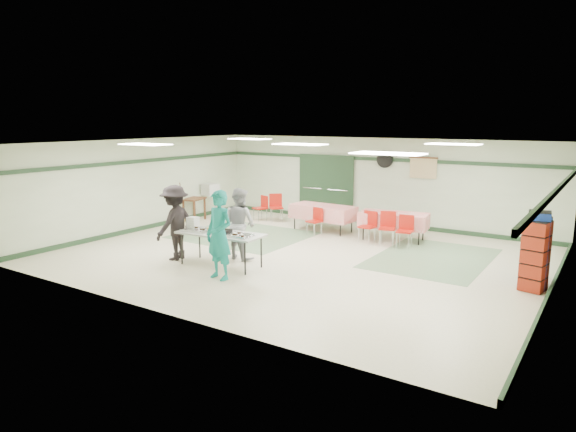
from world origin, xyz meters
The scene contains 42 objects.
floor centered at (0.00, 0.00, 0.00)m, with size 11.00×11.00×0.00m, color beige.
ceiling centered at (0.00, 0.00, 2.70)m, with size 11.00×11.00×0.00m, color silver.
wall_back centered at (0.00, 4.50, 1.35)m, with size 11.00×11.00×0.00m, color beige.
wall_front centered at (0.00, -4.50, 1.35)m, with size 11.00×11.00×0.00m, color beige.
wall_left centered at (-5.50, 0.00, 1.35)m, with size 9.00×9.00×0.00m, color beige.
wall_right centered at (5.50, 0.00, 1.35)m, with size 9.00×9.00×0.00m, color beige.
trim_back centered at (0.00, 4.47, 2.05)m, with size 11.00×0.06×0.10m, color #1F3922.
baseboard_back centered at (0.00, 4.47, 0.06)m, with size 11.00×0.06×0.12m, color #1F3922.
trim_left centered at (-5.47, 0.00, 2.05)m, with size 9.00×0.06×0.10m, color #1F3922.
baseboard_left centered at (-5.47, 0.00, 0.06)m, with size 9.00×0.06×0.12m, color #1F3922.
trim_right centered at (5.47, 0.00, 2.05)m, with size 9.00×0.06×0.10m, color #1F3922.
baseboard_right centered at (5.47, 0.00, 0.06)m, with size 9.00×0.06×0.12m, color #1F3922.
green_patch_a centered at (-2.50, 1.00, 0.00)m, with size 3.50×3.00×0.01m, color gray.
green_patch_b centered at (2.80, 1.50, 0.00)m, with size 2.50×3.50×0.01m, color gray.
double_door_left centered at (-2.20, 4.44, 1.05)m, with size 0.90×0.06×2.10m, color gray.
double_door_right centered at (-1.25, 4.44, 1.05)m, with size 0.90×0.06×2.10m, color gray.
door_frame centered at (-1.73, 4.42, 1.05)m, with size 2.00×0.03×2.15m, color #1F3922.
wall_fan centered at (0.30, 4.44, 2.05)m, with size 0.50×0.50×0.10m, color black.
scroll_banner centered at (1.50, 4.44, 1.85)m, with size 0.80×0.02×0.60m, color #C8B77D.
serving_table centered at (-1.00, -1.74, 0.72)m, with size 2.05×0.95×0.76m.
sheet_tray_right centered at (-0.44, -1.79, 0.77)m, with size 0.55×0.41×0.02m, color silver.
sheet_tray_mid centered at (-1.18, -1.66, 0.77)m, with size 0.55×0.42×0.02m, color silver.
sheet_tray_left centered at (-1.57, -1.85, 0.77)m, with size 0.62×0.47×0.02m, color silver.
baking_pan centered at (-1.00, -1.72, 0.80)m, with size 0.43×0.27×0.08m, color black.
foam_box_stack centered at (-1.86, -1.70, 0.89)m, with size 0.23×0.21×0.26m, color white.
volunteer_teal centered at (-0.40, -2.48, 0.92)m, with size 0.67×0.44×1.85m, color #138681.
volunteer_grey centered at (-1.03, -1.01, 0.84)m, with size 0.82×0.64×1.69m, color gray.
volunteer_dark centered at (-2.26, -1.89, 0.88)m, with size 1.14×0.65×1.76m, color black.
dining_table_a centered at (1.31, 2.75, 0.57)m, with size 1.90×1.05×0.77m.
dining_table_b centered at (-0.89, 2.75, 0.57)m, with size 1.96×0.97×0.77m.
chair_a centered at (1.36, 2.18, 0.54)m, with size 0.51×0.51×0.88m.
chair_b centered at (0.83, 2.18, 0.51)m, with size 0.43×0.43×0.84m.
chair_c centered at (1.86, 2.18, 0.51)m, with size 0.43×0.43×0.84m.
chair_d centered at (-0.79, 2.17, 0.47)m, with size 0.43×0.44×0.78m.
chair_loose_a centered at (-2.89, 3.21, 0.55)m, with size 0.59×0.59×0.89m.
chair_loose_b centered at (-3.30, 3.02, 0.50)m, with size 0.50×0.50×0.82m.
crate_stack_blue_a centered at (5.15, 0.64, 0.71)m, with size 0.36×0.36×1.41m, color navy.
crate_stack_red centered at (5.15, 0.22, 0.69)m, with size 0.42×0.42×1.38m, color maroon.
crate_stack_blue_b centered at (5.15, 0.37, 0.77)m, with size 0.39×0.39×1.53m, color navy.
printer_table centered at (-5.15, 1.81, 0.62)m, with size 0.66×0.88×0.74m.
office_printer centered at (-5.15, 2.61, 0.94)m, with size 0.49×0.43×0.39m, color beige.
broom centered at (-5.23, 1.38, 0.66)m, with size 0.03×0.03×1.28m, color brown.
Camera 1 is at (6.36, -10.28, 3.25)m, focal length 32.00 mm.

